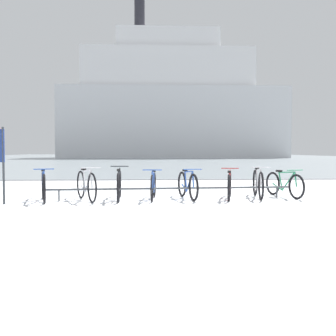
# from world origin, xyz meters

# --- Properties ---
(ground) EXTENTS (80.00, 132.00, 0.08)m
(ground) POSITION_xyz_m (0.00, 53.90, -0.04)
(ground) COLOR white
(bike_rack) EXTENTS (6.12, 0.56, 0.31)m
(bike_rack) POSITION_xyz_m (-0.52, 3.49, 0.27)
(bike_rack) COLOR #4C5156
(bike_rack) RESTS_ON ground
(bicycle_0) EXTENTS (0.62, 1.65, 0.81)m
(bicycle_0) POSITION_xyz_m (-3.65, 3.32, 0.37)
(bicycle_0) COLOR black
(bicycle_0) RESTS_ON ground
(bicycle_1) EXTENTS (0.77, 1.60, 0.83)m
(bicycle_1) POSITION_xyz_m (-2.63, 3.37, 0.38)
(bicycle_1) COLOR black
(bicycle_1) RESTS_ON ground
(bicycle_2) EXTENTS (0.46, 1.75, 0.83)m
(bicycle_2) POSITION_xyz_m (-1.83, 3.48, 0.37)
(bicycle_2) COLOR black
(bicycle_2) RESTS_ON ground
(bicycle_3) EXTENTS (0.46, 1.64, 0.78)m
(bicycle_3) POSITION_xyz_m (-0.98, 3.47, 0.35)
(bicycle_3) COLOR black
(bicycle_3) RESTS_ON ground
(bicycle_4) EXTENTS (0.51, 1.62, 0.78)m
(bicycle_4) POSITION_xyz_m (-0.11, 3.59, 0.35)
(bicycle_4) COLOR black
(bicycle_4) RESTS_ON ground
(bicycle_5) EXTENTS (0.54, 1.63, 0.77)m
(bicycle_5) POSITION_xyz_m (0.95, 3.53, 0.35)
(bicycle_5) COLOR black
(bicycle_5) RESTS_ON ground
(bicycle_6) EXTENTS (0.46, 1.76, 0.82)m
(bicycle_6) POSITION_xyz_m (1.74, 3.75, 0.37)
(bicycle_6) COLOR black
(bicycle_6) RESTS_ON ground
(bicycle_7) EXTENTS (0.60, 1.63, 0.74)m
(bicycle_7) POSITION_xyz_m (2.47, 3.85, 0.34)
(bicycle_7) COLOR black
(bicycle_7) RESTS_ON ground
(ferry_ship) EXTENTS (37.91, 9.78, 26.66)m
(ferry_ship) POSITION_xyz_m (2.50, 60.79, 8.95)
(ferry_ship) COLOR silver
(ferry_ship) RESTS_ON ground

